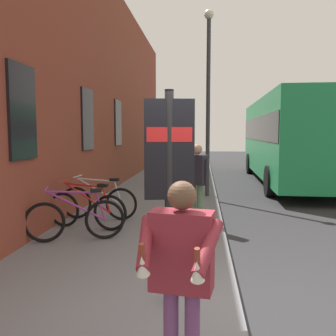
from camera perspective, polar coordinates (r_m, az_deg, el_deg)
ground at (r=10.26m, az=13.51°, el=-6.15°), size 60.00×60.00×0.00m
sidewalk_pavement at (r=12.18m, az=-0.79°, el=-3.86°), size 24.00×3.50×0.12m
station_facade at (r=13.44m, az=-9.25°, el=11.87°), size 22.00×0.65×7.11m
bicycle_mid_rack at (r=6.80m, az=-14.21°, el=-7.76°), size 0.66×1.71×0.97m
bicycle_far_end at (r=7.57m, az=-12.56°, el=-6.36°), size 0.54×1.75×0.97m
bicycle_by_door at (r=8.34m, az=-10.72°, el=-5.23°), size 0.48×1.77×0.97m
transit_info_sign at (r=4.02m, az=0.19°, el=0.73°), size 0.16×0.56×2.40m
city_bus at (r=15.60m, az=18.25°, el=4.79°), size 10.57×2.89×3.35m
pedestrian_crossing_street at (r=7.85m, az=4.50°, el=-1.06°), size 0.49×0.53×1.69m
tourist_with_hotdogs at (r=2.75m, az=2.05°, el=-14.72°), size 0.60×0.61×1.59m
street_lamp at (r=11.21m, az=6.29°, el=12.24°), size 0.28×0.28×5.52m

